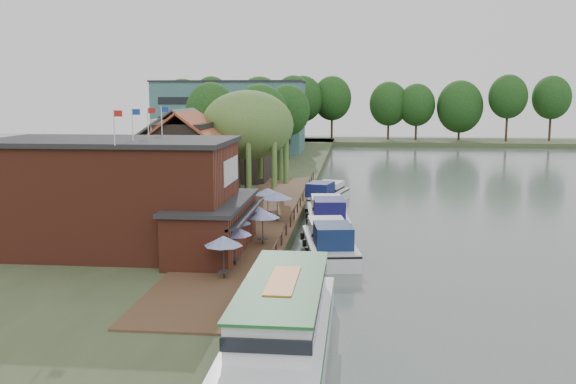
{
  "coord_description": "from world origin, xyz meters",
  "views": [
    {
      "loc": [
        -0.62,
        -40.32,
        11.12
      ],
      "look_at": [
        -6.0,
        12.0,
        3.0
      ],
      "focal_mm": 40.0,
      "sensor_mm": 36.0,
      "label": 1
    }
  ],
  "objects_px": {
    "umbrella_0": "(224,257)",
    "umbrella_3": "(263,227)",
    "cottage_b": "(184,151)",
    "umbrella_1": "(235,246)",
    "umbrella_2": "(236,234)",
    "cruiser_2": "(326,192)",
    "umbrella_5": "(277,207)",
    "cottage_c": "(238,144)",
    "umbrella_4": "(247,218)",
    "pub": "(143,195)",
    "cottage_a": "(188,161)",
    "hotel_block": "(231,116)",
    "willow": "(248,146)",
    "tour_boat": "(281,321)",
    "cruiser_1": "(328,211)",
    "cruiser_0": "(330,237)",
    "umbrella_6": "(268,202)",
    "swan": "(271,320)"
  },
  "relations": [
    {
      "from": "pub",
      "to": "cruiser_2",
      "type": "xyz_separation_m",
      "value": [
        10.6,
        25.16,
        -3.45
      ]
    },
    {
      "from": "cottage_b",
      "to": "umbrella_5",
      "type": "height_order",
      "value": "cottage_b"
    },
    {
      "from": "pub",
      "to": "cruiser_1",
      "type": "bearing_deg",
      "value": 50.77
    },
    {
      "from": "cruiser_2",
      "to": "tour_boat",
      "type": "distance_m",
      "value": 38.73
    },
    {
      "from": "umbrella_2",
      "to": "pub",
      "type": "bearing_deg",
      "value": 179.95
    },
    {
      "from": "umbrella_3",
      "to": "swan",
      "type": "bearing_deg",
      "value": -80.09
    },
    {
      "from": "umbrella_0",
      "to": "umbrella_3",
      "type": "height_order",
      "value": "same"
    },
    {
      "from": "cruiser_1",
      "to": "cottage_a",
      "type": "bearing_deg",
      "value": 168.78
    },
    {
      "from": "cottage_a",
      "to": "tour_boat",
      "type": "relative_size",
      "value": 0.58
    },
    {
      "from": "cottage_c",
      "to": "swan",
      "type": "xyz_separation_m",
      "value": [
        9.5,
        -43.75,
        -5.03
      ]
    },
    {
      "from": "pub",
      "to": "cottage_c",
      "type": "height_order",
      "value": "cottage_c"
    },
    {
      "from": "cottage_c",
      "to": "cruiser_2",
      "type": "distance_m",
      "value": 14.38
    },
    {
      "from": "cottage_b",
      "to": "umbrella_0",
      "type": "xyz_separation_m",
      "value": [
        10.42,
        -30.91,
        -2.96
      ]
    },
    {
      "from": "umbrella_3",
      "to": "umbrella_4",
      "type": "bearing_deg",
      "value": 117.88
    },
    {
      "from": "cottage_b",
      "to": "cruiser_2",
      "type": "xyz_separation_m",
      "value": [
        14.6,
        0.16,
        -4.05
      ]
    },
    {
      "from": "cruiser_2",
      "to": "umbrella_4",
      "type": "bearing_deg",
      "value": -89.19
    },
    {
      "from": "cruiser_2",
      "to": "umbrella_5",
      "type": "bearing_deg",
      "value": -87.69
    },
    {
      "from": "umbrella_3",
      "to": "umbrella_6",
      "type": "height_order",
      "value": "same"
    },
    {
      "from": "cottage_b",
      "to": "swan",
      "type": "bearing_deg",
      "value": -68.77
    },
    {
      "from": "umbrella_2",
      "to": "umbrella_3",
      "type": "xyz_separation_m",
      "value": [
        1.42,
        2.23,
        0.0
      ]
    },
    {
      "from": "umbrella_2",
      "to": "cruiser_2",
      "type": "bearing_deg",
      "value": 79.63
    },
    {
      "from": "hotel_block",
      "to": "tour_boat",
      "type": "height_order",
      "value": "hotel_block"
    },
    {
      "from": "cottage_a",
      "to": "umbrella_3",
      "type": "distance_m",
      "value": 15.58
    },
    {
      "from": "cruiser_0",
      "to": "umbrella_4",
      "type": "bearing_deg",
      "value": 159.83
    },
    {
      "from": "hotel_block",
      "to": "umbrella_4",
      "type": "height_order",
      "value": "hotel_block"
    },
    {
      "from": "umbrella_4",
      "to": "cruiser_2",
      "type": "relative_size",
      "value": 0.24
    },
    {
      "from": "umbrella_1",
      "to": "umbrella_6",
      "type": "bearing_deg",
      "value": 90.29
    },
    {
      "from": "cottage_c",
      "to": "umbrella_4",
      "type": "relative_size",
      "value": 3.54
    },
    {
      "from": "umbrella_1",
      "to": "willow",
      "type": "bearing_deg",
      "value": 97.4
    },
    {
      "from": "pub",
      "to": "willow",
      "type": "height_order",
      "value": "willow"
    },
    {
      "from": "cottage_c",
      "to": "tour_boat",
      "type": "bearing_deg",
      "value": -77.64
    },
    {
      "from": "willow",
      "to": "umbrella_6",
      "type": "bearing_deg",
      "value": -69.86
    },
    {
      "from": "umbrella_1",
      "to": "cruiser_0",
      "type": "distance_m",
      "value": 8.93
    },
    {
      "from": "umbrella_3",
      "to": "tour_boat",
      "type": "xyz_separation_m",
      "value": [
        3.02,
        -15.8,
        -0.68
      ]
    },
    {
      "from": "cottage_b",
      "to": "cruiser_2",
      "type": "relative_size",
      "value": 0.97
    },
    {
      "from": "umbrella_4",
      "to": "umbrella_6",
      "type": "height_order",
      "value": "same"
    },
    {
      "from": "cottage_b",
      "to": "cruiser_0",
      "type": "bearing_deg",
      "value": -53.18
    },
    {
      "from": "umbrella_2",
      "to": "umbrella_3",
      "type": "relative_size",
      "value": 1.0
    },
    {
      "from": "umbrella_0",
      "to": "umbrella_3",
      "type": "xyz_separation_m",
      "value": [
        0.99,
        8.13,
        0.0
      ]
    },
    {
      "from": "cottage_a",
      "to": "cruiser_1",
      "type": "relative_size",
      "value": 0.79
    },
    {
      "from": "cottage_a",
      "to": "umbrella_2",
      "type": "height_order",
      "value": "cottage_a"
    },
    {
      "from": "umbrella_5",
      "to": "umbrella_0",
      "type": "bearing_deg",
      "value": -93.72
    },
    {
      "from": "pub",
      "to": "umbrella_3",
      "type": "xyz_separation_m",
      "value": [
        7.41,
        2.22,
        -2.36
      ]
    },
    {
      "from": "umbrella_3",
      "to": "cruiser_2",
      "type": "relative_size",
      "value": 0.24
    },
    {
      "from": "pub",
      "to": "hotel_block",
      "type": "bearing_deg",
      "value": 96.43
    },
    {
      "from": "cottage_b",
      "to": "willow",
      "type": "distance_m",
      "value": 9.07
    },
    {
      "from": "cottage_a",
      "to": "cottage_c",
      "type": "height_order",
      "value": "same"
    },
    {
      "from": "umbrella_4",
      "to": "cruiser_2",
      "type": "distance_m",
      "value": 20.64
    },
    {
      "from": "pub",
      "to": "cottage_b",
      "type": "relative_size",
      "value": 2.08
    },
    {
      "from": "cottage_b",
      "to": "umbrella_1",
      "type": "height_order",
      "value": "cottage_b"
    }
  ]
}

